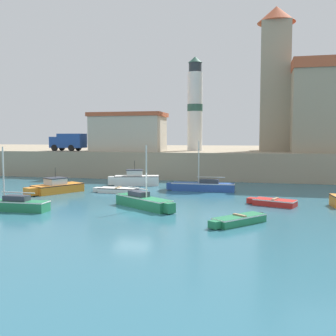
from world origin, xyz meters
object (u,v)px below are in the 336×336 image
sailboat_blue_2 (202,186)px  harbor_shed_mid_row (128,132)px  truck_on_quay (68,141)px  church (316,105)px  dinghy_red_9 (273,202)px  dinghy_white_4 (117,190)px  motorboat_orange_0 (56,187)px  sailboat_green_6 (144,201)px  dinghy_green_5 (238,220)px  motorboat_white_7 (135,179)px  lighthouse (195,105)px  sailboat_green_8 (9,204)px

sailboat_blue_2 → harbor_shed_mid_row: (-11.24, 11.81, 5.16)m
truck_on_quay → church: bearing=12.8°
truck_on_quay → harbor_shed_mid_row: bearing=10.3°
dinghy_red_9 → sailboat_blue_2: bearing=133.0°
dinghy_white_4 → sailboat_blue_2: bearing=21.4°
motorboat_orange_0 → sailboat_green_6: 11.11m
motorboat_orange_0 → dinghy_red_9: bearing=-6.8°
sailboat_blue_2 → sailboat_green_6: (-2.74, -9.64, 0.01)m
dinghy_white_4 → dinghy_green_5: (11.27, -10.53, 0.02)m
church → truck_on_quay: size_ratio=4.11×
sailboat_blue_2 → church: size_ratio=0.36×
sailboat_blue_2 → truck_on_quay: size_ratio=1.46×
motorboat_white_7 → church: church is taller
motorboat_orange_0 → church: 33.78m
sailboat_blue_2 → lighthouse: 17.78m
dinghy_green_5 → motorboat_white_7: 19.59m
dinghy_green_5 → motorboat_orange_0: bearing=151.2°
dinghy_red_9 → harbor_shed_mid_row: 25.83m
dinghy_green_5 → sailboat_blue_2: bearing=106.6°
sailboat_green_6 → motorboat_white_7: size_ratio=0.97×
motorboat_orange_0 → lighthouse: bearing=64.7°
dinghy_white_4 → church: (19.18, 20.28, 8.78)m
sailboat_green_8 → dinghy_white_4: bearing=67.4°
motorboat_orange_0 → lighthouse: size_ratio=0.44×
lighthouse → truck_on_quay: bearing=-162.9°
dinghy_white_4 → motorboat_white_7: size_ratio=0.80×
motorboat_orange_0 → sailboat_green_8: size_ratio=0.88×
sailboat_green_8 → harbor_shed_mid_row: (0.09, 24.45, 5.18)m
sailboat_blue_2 → lighthouse: size_ratio=0.52×
dinghy_white_4 → dinghy_green_5: size_ratio=1.20×
sailboat_blue_2 → motorboat_white_7: (-7.34, 2.59, 0.17)m
motorboat_orange_0 → harbor_shed_mid_row: 16.97m
dinghy_white_4 → church: 29.26m
sailboat_blue_2 → dinghy_red_9: (6.11, -6.55, -0.20)m
motorboat_white_7 → church: size_ratio=0.30×
motorboat_white_7 → harbor_shed_mid_row: bearing=112.9°
sailboat_blue_2 → dinghy_white_4: (-7.27, -2.84, -0.21)m
lighthouse → truck_on_quay: lighthouse is taller
dinghy_white_4 → motorboat_orange_0: bearing=-164.2°
dinghy_green_5 → sailboat_green_8: (-15.33, 0.74, 0.17)m
sailboat_green_6 → church: bearing=61.6°
dinghy_white_4 → sailboat_green_6: sailboat_green_6 is taller
harbor_shed_mid_row → truck_on_quay: (-7.61, -1.39, -1.22)m
church → harbor_shed_mid_row: 24.07m
sailboat_blue_2 → truck_on_quay: bearing=151.1°
motorboat_orange_0 → dinghy_white_4: (5.22, 1.47, -0.27)m
motorboat_white_7 → lighthouse: bearing=72.0°
dinghy_red_9 → harbor_shed_mid_row: (-17.36, 18.37, 5.36)m
sailboat_green_6 → sailboat_green_8: sailboat_green_6 is taller
lighthouse → church: bearing=8.3°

